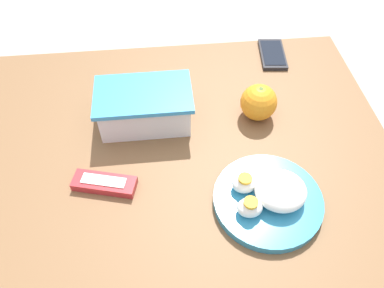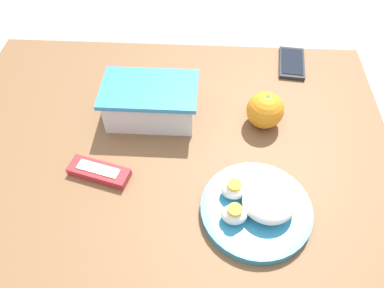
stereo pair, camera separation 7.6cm
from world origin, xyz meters
name	(u,v)px [view 2 (the right image)]	position (x,y,z in m)	size (l,w,h in m)	color
ground_plane	(178,268)	(0.00, 0.00, 0.00)	(10.00, 10.00, 0.00)	#B2A899
table	(170,166)	(0.00, 0.00, 0.62)	(0.96, 0.69, 0.72)	brown
food_container	(151,104)	(-0.04, 0.07, 0.75)	(0.21, 0.13, 0.09)	white
orange_fruit	(265,110)	(0.21, 0.06, 0.76)	(0.08, 0.08, 0.08)	orange
rice_plate	(258,207)	(0.18, -0.17, 0.74)	(0.20, 0.20, 0.06)	teal
candy_bar	(99,172)	(-0.13, -0.10, 0.73)	(0.13, 0.07, 0.02)	#B7282D
cell_phone	(292,63)	(0.30, 0.27, 0.72)	(0.08, 0.13, 0.01)	#232328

